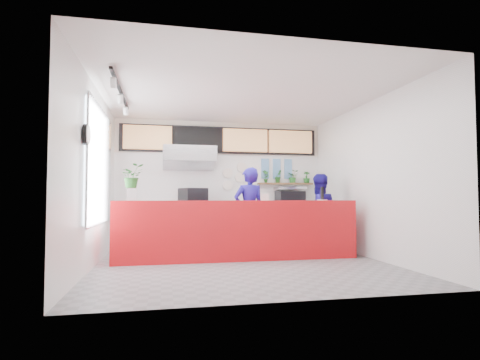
# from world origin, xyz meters

# --- Properties ---
(floor) EXTENTS (5.00, 5.00, 0.00)m
(floor) POSITION_xyz_m (0.00, 0.00, 0.00)
(floor) COLOR slate
(floor) RESTS_ON ground
(ceiling) EXTENTS (5.00, 5.00, 0.00)m
(ceiling) POSITION_xyz_m (0.00, 0.00, 3.00)
(ceiling) COLOR silver
(wall_back) EXTENTS (5.00, 0.00, 5.00)m
(wall_back) POSITION_xyz_m (0.00, 2.50, 1.50)
(wall_back) COLOR white
(wall_back) RESTS_ON ground
(wall_left) EXTENTS (0.00, 5.00, 5.00)m
(wall_left) POSITION_xyz_m (-2.50, 0.00, 1.50)
(wall_left) COLOR white
(wall_left) RESTS_ON ground
(wall_right) EXTENTS (0.00, 5.00, 5.00)m
(wall_right) POSITION_xyz_m (2.50, 0.00, 1.50)
(wall_right) COLOR white
(wall_right) RESTS_ON ground
(service_counter) EXTENTS (4.50, 0.60, 1.10)m
(service_counter) POSITION_xyz_m (0.00, 0.40, 0.55)
(service_counter) COLOR red
(service_counter) RESTS_ON ground
(cream_band) EXTENTS (5.00, 0.02, 0.80)m
(cream_band) POSITION_xyz_m (0.00, 2.49, 2.60)
(cream_band) COLOR beige
(cream_band) RESTS_ON wall_back
(prep_bench) EXTENTS (1.80, 0.60, 0.90)m
(prep_bench) POSITION_xyz_m (-0.80, 2.20, 0.45)
(prep_bench) COLOR #B2B5BA
(prep_bench) RESTS_ON ground
(panini_oven) EXTENTS (0.68, 0.68, 0.47)m
(panini_oven) POSITION_xyz_m (-0.71, 2.20, 1.14)
(panini_oven) COLOR black
(panini_oven) RESTS_ON prep_bench
(extraction_hood) EXTENTS (1.20, 0.70, 0.35)m
(extraction_hood) POSITION_xyz_m (-0.80, 2.15, 2.15)
(extraction_hood) COLOR #B2B5BA
(extraction_hood) RESTS_ON ceiling
(hood_lip) EXTENTS (1.20, 0.69, 0.31)m
(hood_lip) POSITION_xyz_m (-0.80, 2.15, 1.95)
(hood_lip) COLOR #B2B5BA
(hood_lip) RESTS_ON ceiling
(right_bench) EXTENTS (1.80, 0.60, 0.90)m
(right_bench) POSITION_xyz_m (1.50, 2.20, 0.45)
(right_bench) COLOR #B2B5BA
(right_bench) RESTS_ON ground
(espresso_machine) EXTENTS (0.66, 0.48, 0.41)m
(espresso_machine) POSITION_xyz_m (1.65, 2.20, 1.10)
(espresso_machine) COLOR black
(espresso_machine) RESTS_ON right_bench
(espresso_tray) EXTENTS (0.74, 0.53, 0.07)m
(espresso_tray) POSITION_xyz_m (1.65, 2.20, 1.38)
(espresso_tray) COLOR #A5A7AD
(espresso_tray) RESTS_ON espresso_machine
(herb_shelf) EXTENTS (1.40, 0.18, 0.04)m
(herb_shelf) POSITION_xyz_m (1.60, 2.40, 1.50)
(herb_shelf) COLOR brown
(herb_shelf) RESTS_ON wall_back
(menu_board_far_left) EXTENTS (1.10, 0.10, 0.55)m
(menu_board_far_left) POSITION_xyz_m (-1.75, 2.38, 2.55)
(menu_board_far_left) COLOR tan
(menu_board_far_left) RESTS_ON wall_back
(menu_board_mid_left) EXTENTS (1.10, 0.10, 0.55)m
(menu_board_mid_left) POSITION_xyz_m (-0.59, 2.38, 2.55)
(menu_board_mid_left) COLOR black
(menu_board_mid_left) RESTS_ON wall_back
(menu_board_mid_right) EXTENTS (1.10, 0.10, 0.55)m
(menu_board_mid_right) POSITION_xyz_m (0.57, 2.38, 2.55)
(menu_board_mid_right) COLOR tan
(menu_board_mid_right) RESTS_ON wall_back
(menu_board_far_right) EXTENTS (1.10, 0.10, 0.55)m
(menu_board_far_right) POSITION_xyz_m (1.73, 2.38, 2.55)
(menu_board_far_right) COLOR tan
(menu_board_far_right) RESTS_ON wall_back
(soffit) EXTENTS (4.80, 0.04, 0.65)m
(soffit) POSITION_xyz_m (0.00, 2.46, 2.55)
(soffit) COLOR black
(soffit) RESTS_ON wall_back
(window_pane) EXTENTS (0.04, 2.20, 1.90)m
(window_pane) POSITION_xyz_m (-2.47, 0.30, 1.70)
(window_pane) COLOR silver
(window_pane) RESTS_ON wall_left
(window_frame) EXTENTS (0.03, 2.30, 2.00)m
(window_frame) POSITION_xyz_m (-2.45, 0.30, 1.70)
(window_frame) COLOR #B2B5BA
(window_frame) RESTS_ON wall_left
(wall_clock_rim) EXTENTS (0.05, 0.30, 0.30)m
(wall_clock_rim) POSITION_xyz_m (-2.46, -0.90, 2.05)
(wall_clock_rim) COLOR black
(wall_clock_rim) RESTS_ON wall_left
(wall_clock_face) EXTENTS (0.02, 0.26, 0.26)m
(wall_clock_face) POSITION_xyz_m (-2.43, -0.90, 2.05)
(wall_clock_face) COLOR white
(wall_clock_face) RESTS_ON wall_left
(track_rail) EXTENTS (0.05, 2.40, 0.04)m
(track_rail) POSITION_xyz_m (-2.10, 0.00, 2.94)
(track_rail) COLOR black
(track_rail) RESTS_ON ceiling
(dec_plate_a) EXTENTS (0.24, 0.03, 0.24)m
(dec_plate_a) POSITION_xyz_m (0.15, 2.47, 1.75)
(dec_plate_a) COLOR silver
(dec_plate_a) RESTS_ON wall_back
(dec_plate_b) EXTENTS (0.24, 0.03, 0.24)m
(dec_plate_b) POSITION_xyz_m (0.45, 2.47, 1.65)
(dec_plate_b) COLOR silver
(dec_plate_b) RESTS_ON wall_back
(dec_plate_c) EXTENTS (0.24, 0.03, 0.24)m
(dec_plate_c) POSITION_xyz_m (0.15, 2.47, 1.45)
(dec_plate_c) COLOR silver
(dec_plate_c) RESTS_ON wall_back
(dec_plate_d) EXTENTS (0.24, 0.03, 0.24)m
(dec_plate_d) POSITION_xyz_m (0.50, 2.47, 1.90)
(dec_plate_d) COLOR silver
(dec_plate_d) RESTS_ON wall_back
(photo_frame_a) EXTENTS (0.20, 0.02, 0.25)m
(photo_frame_a) POSITION_xyz_m (1.10, 2.48, 2.00)
(photo_frame_a) COLOR #598CBF
(photo_frame_a) RESTS_ON wall_back
(photo_frame_b) EXTENTS (0.20, 0.02, 0.25)m
(photo_frame_b) POSITION_xyz_m (1.40, 2.48, 2.00)
(photo_frame_b) COLOR #598CBF
(photo_frame_b) RESTS_ON wall_back
(photo_frame_c) EXTENTS (0.20, 0.02, 0.25)m
(photo_frame_c) POSITION_xyz_m (1.70, 2.48, 2.00)
(photo_frame_c) COLOR #598CBF
(photo_frame_c) RESTS_ON wall_back
(photo_frame_d) EXTENTS (0.20, 0.02, 0.25)m
(photo_frame_d) POSITION_xyz_m (1.10, 2.48, 1.75)
(photo_frame_d) COLOR #598CBF
(photo_frame_d) RESTS_ON wall_back
(photo_frame_e) EXTENTS (0.20, 0.02, 0.25)m
(photo_frame_e) POSITION_xyz_m (1.40, 2.48, 1.75)
(photo_frame_e) COLOR #598CBF
(photo_frame_e) RESTS_ON wall_back
(photo_frame_f) EXTENTS (0.20, 0.02, 0.25)m
(photo_frame_f) POSITION_xyz_m (1.70, 2.48, 1.75)
(photo_frame_f) COLOR #598CBF
(photo_frame_f) RESTS_ON wall_back
(staff_center) EXTENTS (0.70, 0.52, 1.76)m
(staff_center) POSITION_xyz_m (0.32, 0.87, 0.88)
(staff_center) COLOR navy
(staff_center) RESTS_ON ground
(staff_right) EXTENTS (0.88, 0.73, 1.65)m
(staff_right) POSITION_xyz_m (1.84, 0.90, 0.83)
(staff_right) COLOR navy
(staff_right) RESTS_ON ground
(herb_a) EXTENTS (0.19, 0.15, 0.32)m
(herb_a) POSITION_xyz_m (1.09, 2.40, 1.68)
(herb_a) COLOR #215E21
(herb_a) RESTS_ON herb_shelf
(herb_b) EXTENTS (0.22, 0.19, 0.33)m
(herb_b) POSITION_xyz_m (1.42, 2.40, 1.68)
(herb_b) COLOR #215E21
(herb_b) RESTS_ON herb_shelf
(herb_c) EXTENTS (0.33, 0.30, 0.31)m
(herb_c) POSITION_xyz_m (1.80, 2.40, 1.68)
(herb_c) COLOR #215E21
(herb_c) RESTS_ON herb_shelf
(herb_d) EXTENTS (0.20, 0.19, 0.30)m
(herb_d) POSITION_xyz_m (2.16, 2.40, 1.67)
(herb_d) COLOR #215E21
(herb_d) RESTS_ON herb_shelf
(glass_vase) EXTENTS (0.19, 0.19, 0.22)m
(glass_vase) POSITION_xyz_m (-1.92, 0.35, 1.21)
(glass_vase) COLOR silver
(glass_vase) RESTS_ON service_counter
(basil_vase) EXTENTS (0.49, 0.46, 0.43)m
(basil_vase) POSITION_xyz_m (-1.92, 0.35, 1.53)
(basil_vase) COLOR #215E21
(basil_vase) RESTS_ON glass_vase
(napkin_holder) EXTENTS (0.16, 0.12, 0.13)m
(napkin_holder) POSITION_xyz_m (0.51, 0.35, 1.16)
(napkin_holder) COLOR silver
(napkin_holder) RESTS_ON service_counter
(white_plate) EXTENTS (0.25, 0.25, 0.02)m
(white_plate) POSITION_xyz_m (1.67, 0.35, 1.11)
(white_plate) COLOR silver
(white_plate) RESTS_ON service_counter
(pepper_mill) EXTENTS (0.07, 0.07, 0.25)m
(pepper_mill) POSITION_xyz_m (1.67, 0.35, 1.24)
(pepper_mill) COLOR black
(pepper_mill) RESTS_ON white_plate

